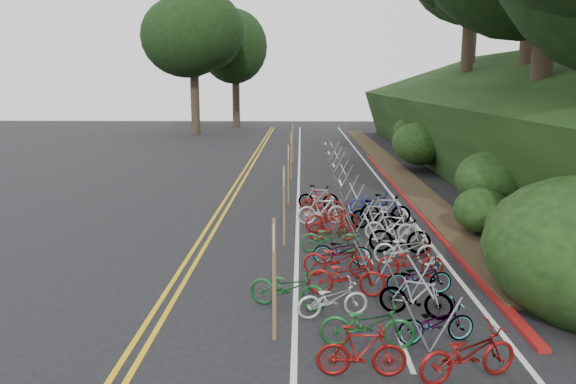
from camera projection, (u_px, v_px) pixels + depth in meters
name	position (u px, v px, depth m)	size (l,w,h in m)	color
ground	(251.00, 309.00, 12.61)	(120.00, 120.00, 0.00)	black
road_markings	(289.00, 209.00, 22.49)	(7.47, 80.00, 0.01)	gold
red_curb	(407.00, 198.00, 24.23)	(0.25, 28.00, 0.10)	maroon
embankment	(519.00, 127.00, 30.48)	(14.30, 48.14, 9.11)	black
bike_rack_front	(419.00, 289.00, 11.58)	(1.13, 2.55, 1.14)	#90959F
bike_racks_rest	(343.00, 176.00, 25.12)	(1.14, 23.00, 1.17)	#90959F
signpost_near	(274.00, 271.00, 10.84)	(0.08, 0.40, 2.47)	brown
signposts_rest	(290.00, 160.00, 26.04)	(0.08, 18.40, 2.50)	brown
bike_front	(288.00, 287.00, 12.58)	(1.84, 0.64, 0.97)	#144C1E
bike_valet	(367.00, 245.00, 15.80)	(3.21, 14.80, 1.09)	maroon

